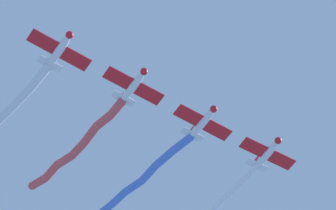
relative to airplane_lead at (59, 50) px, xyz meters
name	(u,v)px	position (x,y,z in m)	size (l,w,h in m)	color
airplane_lead	(59,50)	(0.00, 0.00, 0.00)	(5.05, 6.56, 1.63)	white
airplane_left_wing	(133,86)	(3.21, 7.65, 0.30)	(5.05, 6.54, 1.63)	white
smoke_trail_left_wing	(77,147)	(-6.96, 10.89, 1.11)	(17.08, 5.13, 2.64)	#DB4C4C
airplane_right_wing	(203,122)	(6.42, 15.29, 0.00)	(5.05, 6.54, 1.63)	white
smoke_trail_right_wing	(134,185)	(-4.76, 18.36, 0.53)	(18.87, 5.10, 1.93)	#4C75DB
airplane_slot	(267,153)	(9.62, 22.94, 0.30)	(5.03, 6.49, 1.63)	white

